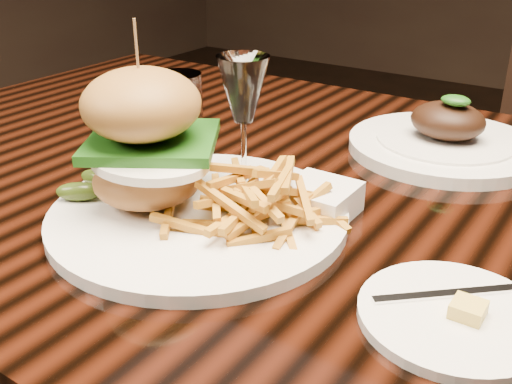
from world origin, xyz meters
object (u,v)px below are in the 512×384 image
Objects in this scene: dining_table at (343,244)px; wine_glass at (243,95)px; far_dish at (445,141)px; burger_plate at (186,174)px.

wine_glass reaches higher than dining_table.
wine_glass is at bearing -147.90° from dining_table.
far_dish is (0.06, 0.21, 0.09)m from dining_table.
wine_glass is 0.62× the size of far_dish.
burger_plate is at bearing -125.34° from dining_table.
burger_plate is 1.23× the size of far_dish.
burger_plate is (-0.12, -0.17, 0.13)m from dining_table.
far_dish is at bearing 58.59° from wine_glass.
wine_glass is at bearing -121.41° from far_dish.
burger_plate is 0.12m from wine_glass.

